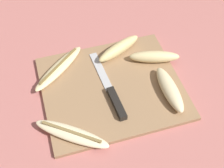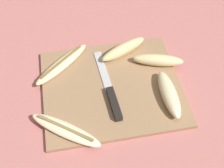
{
  "view_description": "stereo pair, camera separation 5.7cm",
  "coord_description": "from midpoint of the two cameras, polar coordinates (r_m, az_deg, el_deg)",
  "views": [
    {
      "loc": [
        -0.16,
        -0.52,
        0.7
      ],
      "look_at": [
        0.0,
        0.0,
        0.02
      ],
      "focal_mm": 50.0,
      "sensor_mm": 36.0,
      "label": 1
    },
    {
      "loc": [
        -0.1,
        -0.54,
        0.7
      ],
      "look_at": [
        0.0,
        0.0,
        0.02
      ],
      "focal_mm": 50.0,
      "sensor_mm": 36.0,
      "label": 2
    }
  ],
  "objects": [
    {
      "name": "banana_spotted_left",
      "position": [
        0.95,
        -0.46,
        6.48
      ],
      "size": [
        0.16,
        0.1,
        0.04
      ],
      "rotation": [
        0.0,
        0.0,
        2.02
      ],
      "color": "#DBC684",
      "rests_on": "cutting_board"
    },
    {
      "name": "knife",
      "position": [
        0.85,
        -1.72,
        -2.29
      ],
      "size": [
        0.04,
        0.26,
        0.02
      ],
      "rotation": [
        0.0,
        0.0,
        0.07
      ],
      "color": "black",
      "rests_on": "cutting_board"
    },
    {
      "name": "banana_soft_right",
      "position": [
        0.93,
        -11.42,
        2.84
      ],
      "size": [
        0.18,
        0.16,
        0.02
      ],
      "rotation": [
        0.0,
        0.0,
        2.28
      ],
      "color": "beige",
      "rests_on": "cutting_board"
    },
    {
      "name": "cutting_board",
      "position": [
        0.88,
        -1.84,
        -0.72
      ],
      "size": [
        0.39,
        0.34,
        0.01
      ],
      "color": "#997551",
      "rests_on": "ground_plane"
    },
    {
      "name": "ground_plane",
      "position": [
        0.89,
        -1.84,
        -0.96
      ],
      "size": [
        4.0,
        4.0,
        0.0
      ],
      "primitive_type": "plane",
      "color": "#B76B66"
    },
    {
      "name": "banana_ripe_center",
      "position": [
        0.94,
        6.02,
        4.91
      ],
      "size": [
        0.15,
        0.08,
        0.04
      ],
      "rotation": [
        0.0,
        0.0,
        4.43
      ],
      "color": "beige",
      "rests_on": "cutting_board"
    },
    {
      "name": "banana_cream_curved",
      "position": [
        0.86,
        8.63,
        -1.02
      ],
      "size": [
        0.04,
        0.16,
        0.03
      ],
      "rotation": [
        0.0,
        0.0,
        3.14
      ],
      "color": "beige",
      "rests_on": "cutting_board"
    },
    {
      "name": "banana_bright_far",
      "position": [
        0.79,
        -9.47,
        -9.08
      ],
      "size": [
        0.18,
        0.15,
        0.02
      ],
      "rotation": [
        0.0,
        0.0,
        0.92
      ],
      "color": "beige",
      "rests_on": "cutting_board"
    }
  ]
}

